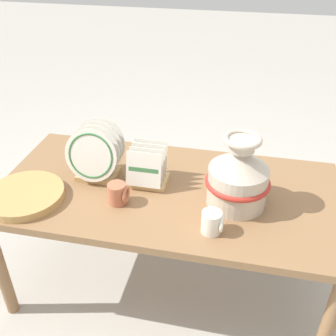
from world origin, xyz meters
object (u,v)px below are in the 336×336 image
(ceramic_vase, at_px, (238,176))
(mug_cream_glaze, at_px, (213,222))
(dish_rack_round_plates, at_px, (95,156))
(dish_rack_square_plates, at_px, (147,170))
(wicker_charger_stack, at_px, (25,195))
(mug_terracotta_glaze, at_px, (118,194))

(ceramic_vase, bearing_deg, mug_cream_glaze, -110.64)
(dish_rack_round_plates, xyz_separation_m, dish_rack_square_plates, (0.24, 0.01, -0.05))
(dish_rack_square_plates, bearing_deg, ceramic_vase, -9.97)
(dish_rack_round_plates, bearing_deg, dish_rack_square_plates, 2.09)
(wicker_charger_stack, bearing_deg, ceramic_vase, 10.33)
(ceramic_vase, distance_m, wicker_charger_stack, 0.90)
(ceramic_vase, xyz_separation_m, dish_rack_round_plates, (-0.64, 0.06, -0.02))
(dish_rack_round_plates, relative_size, mug_cream_glaze, 2.83)
(ceramic_vase, height_order, mug_terracotta_glaze, ceramic_vase)
(ceramic_vase, height_order, dish_rack_square_plates, ceramic_vase)
(dish_rack_round_plates, relative_size, dish_rack_square_plates, 1.43)
(dish_rack_square_plates, relative_size, mug_cream_glaze, 1.97)
(dish_rack_square_plates, bearing_deg, mug_terracotta_glaze, -115.08)
(wicker_charger_stack, relative_size, mug_terracotta_glaze, 3.64)
(ceramic_vase, height_order, mug_cream_glaze, ceramic_vase)
(mug_cream_glaze, bearing_deg, mug_terracotta_glaze, 166.45)
(ceramic_vase, bearing_deg, wicker_charger_stack, -169.67)
(wicker_charger_stack, distance_m, mug_terracotta_glaze, 0.40)
(ceramic_vase, height_order, dish_rack_round_plates, ceramic_vase)
(ceramic_vase, height_order, wicker_charger_stack, ceramic_vase)
(ceramic_vase, xyz_separation_m, mug_terracotta_glaze, (-0.48, -0.10, -0.09))
(dish_rack_square_plates, bearing_deg, wicker_charger_stack, -154.30)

